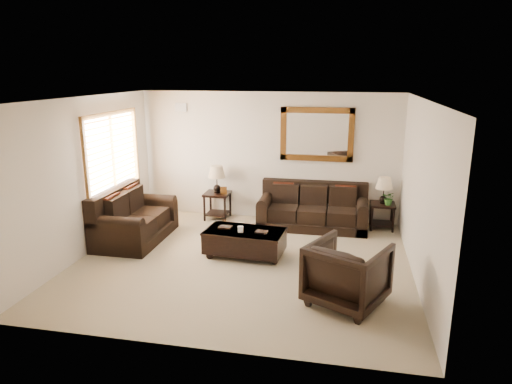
% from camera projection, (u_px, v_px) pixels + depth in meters
% --- Properties ---
extents(room, '(5.51, 5.01, 2.71)m').
position_uv_depth(room, '(241.00, 184.00, 7.31)').
color(room, gray).
rests_on(room, ground).
extents(window, '(0.07, 1.96, 1.66)m').
position_uv_depth(window, '(113.00, 156.00, 8.62)').
color(window, white).
rests_on(window, room).
extents(mirror, '(1.50, 0.06, 1.10)m').
position_uv_depth(mirror, '(317.00, 134.00, 9.33)').
color(mirror, '#48220E').
rests_on(mirror, room).
extents(air_vent, '(0.25, 0.02, 0.18)m').
position_uv_depth(air_vent, '(181.00, 107.00, 9.76)').
color(air_vent, '#999999').
rests_on(air_vent, room).
extents(sofa, '(2.18, 0.94, 0.89)m').
position_uv_depth(sofa, '(313.00, 211.00, 9.34)').
color(sofa, black).
rests_on(sofa, room).
extents(loveseat, '(1.04, 1.75, 0.98)m').
position_uv_depth(loveseat, '(132.00, 221.00, 8.61)').
color(loveseat, black).
rests_on(loveseat, room).
extents(end_table_left, '(0.53, 0.53, 1.16)m').
position_uv_depth(end_table_left, '(217.00, 184.00, 9.74)').
color(end_table_left, black).
rests_on(end_table_left, room).
extents(end_table_right, '(0.49, 0.49, 1.07)m').
position_uv_depth(end_table_right, '(383.00, 195.00, 9.12)').
color(end_table_right, black).
rests_on(end_table_right, room).
extents(coffee_table, '(1.41, 0.84, 0.57)m').
position_uv_depth(coffee_table, '(245.00, 240.00, 7.87)').
color(coffee_table, black).
rests_on(coffee_table, room).
extents(armchair, '(1.24, 1.21, 0.97)m').
position_uv_depth(armchair, '(347.00, 271.00, 6.18)').
color(armchair, black).
rests_on(armchair, floor).
extents(potted_plant, '(0.34, 0.35, 0.22)m').
position_uv_depth(potted_plant, '(389.00, 200.00, 9.03)').
color(potted_plant, '#29591E').
rests_on(potted_plant, end_table_right).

